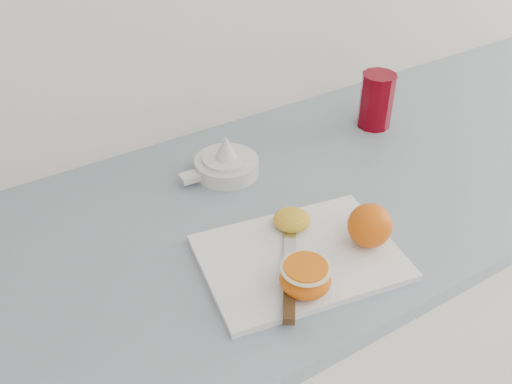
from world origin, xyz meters
The scene contains 8 objects.
counter centered at (-0.19, 1.70, 0.45)m, with size 2.64×0.64×0.89m.
cutting_board centered at (-0.36, 1.55, 0.90)m, with size 0.31×0.22×0.01m, color white.
whole_orange centered at (-0.25, 1.52, 0.94)m, with size 0.07×0.07×0.07m.
half_orange centered at (-0.40, 1.49, 0.93)m, with size 0.08×0.08×0.05m.
squeezed_shell centered at (-0.33, 1.62, 0.92)m, with size 0.06×0.06×0.03m.
paring_knife centered at (-0.42, 1.49, 0.91)m, with size 0.14×0.18×0.01m.
citrus_juicer centered at (-0.34, 1.83, 0.91)m, with size 0.16×0.12×0.08m.
red_tumbler centered at (0.03, 1.82, 0.95)m, with size 0.07×0.07×0.12m.
Camera 1 is at (-0.77, 1.02, 1.52)m, focal length 40.00 mm.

